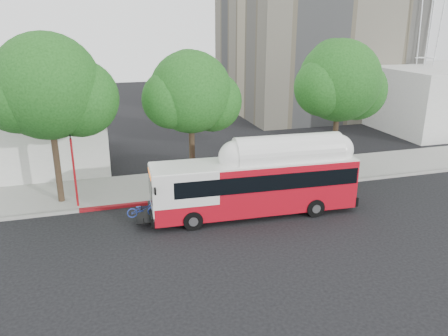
{
  "coord_description": "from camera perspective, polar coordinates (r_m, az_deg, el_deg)",
  "views": [
    {
      "loc": [
        -6.51,
        -19.96,
        10.12
      ],
      "look_at": [
        0.23,
        3.0,
        2.11
      ],
      "focal_mm": 35.0,
      "sensor_mm": 36.0,
      "label": 1
    }
  ],
  "objects": [
    {
      "name": "transit_bus",
      "position": [
        23.85,
        4.17,
        -2.34
      ],
      "size": [
        12.07,
        2.97,
        3.54
      ],
      "rotation": [
        0.0,
        0.0,
        -0.04
      ],
      "color": "#B40C1A",
      "rests_on": "ground"
    },
    {
      "name": "signal_pole",
      "position": [
        25.71,
        -18.98,
        -0.39
      ],
      "size": [
        0.12,
        0.41,
        4.37
      ],
      "color": "red",
      "rests_on": "ground"
    },
    {
      "name": "red_curb_segment",
      "position": [
        26.13,
        -7.39,
        -4.27
      ],
      "size": [
        10.0,
        0.32,
        0.16
      ],
      "primitive_type": "cube",
      "color": "maroon",
      "rests_on": "ground"
    },
    {
      "name": "street_tree_right",
      "position": [
        30.59,
        15.49,
        10.59
      ],
      "size": [
        6.21,
        5.4,
        9.18
      ],
      "color": "#2D2116",
      "rests_on": "ground"
    },
    {
      "name": "street_tree_left",
      "position": [
        25.84,
        -20.97,
        9.48
      ],
      "size": [
        6.67,
        5.8,
        9.74
      ],
      "color": "#2D2116",
      "rests_on": "ground"
    },
    {
      "name": "curb_strip",
      "position": [
        26.7,
        -1.01,
        -3.61
      ],
      "size": [
        60.0,
        0.3,
        0.15
      ],
      "primitive_type": "cube",
      "color": "gray",
      "rests_on": "ground"
    },
    {
      "name": "ground",
      "position": [
        23.31,
        1.55,
        -7.24
      ],
      "size": [
        120.0,
        120.0,
        0.0
      ],
      "primitive_type": "plane",
      "color": "black",
      "rests_on": "ground"
    },
    {
      "name": "sidewalk",
      "position": [
        29.04,
        -2.38,
        -1.75
      ],
      "size": [
        60.0,
        5.0,
        0.15
      ],
      "primitive_type": "cube",
      "color": "gray",
      "rests_on": "ground"
    },
    {
      "name": "street_tree_mid",
      "position": [
        27.02,
        -3.55,
        9.49
      ],
      "size": [
        5.75,
        5.0,
        8.62
      ],
      "color": "#2D2116",
      "rests_on": "ground"
    }
  ]
}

